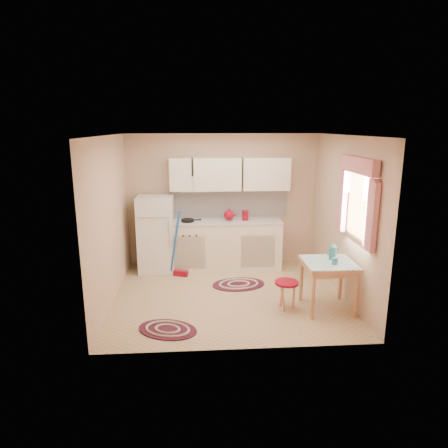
{
  "coord_description": "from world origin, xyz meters",
  "views": [
    {
      "loc": [
        -0.5,
        -5.91,
        2.63
      ],
      "look_at": [
        -0.07,
        0.25,
        1.11
      ],
      "focal_mm": 32.0,
      "sensor_mm": 36.0,
      "label": 1
    }
  ],
  "objects": [
    {
      "name": "red_canister",
      "position": [
        0.41,
        1.3,
        1.0
      ],
      "size": [
        0.14,
        0.14,
        0.16
      ],
      "primitive_type": "cylinder",
      "rotation": [
        0.0,
        0.0,
        0.29
      ],
      "color": "maroon",
      "rests_on": "countertop"
    },
    {
      "name": "table",
      "position": [
        1.4,
        -0.58,
        0.36
      ],
      "size": [
        0.72,
        0.72,
        0.72
      ],
      "primitive_type": "cube",
      "color": "tan",
      "rests_on": "ground"
    },
    {
      "name": "base_cabinets",
      "position": [
        -0.06,
        1.3,
        0.44
      ],
      "size": [
        2.25,
        0.6,
        0.88
      ],
      "primitive_type": "cube",
      "color": "white",
      "rests_on": "ground"
    },
    {
      "name": "broom",
      "position": [
        -0.8,
        0.9,
        0.6
      ],
      "size": [
        0.3,
        0.21,
        1.2
      ],
      "primitive_type": null,
      "rotation": [
        0.0,
        0.0,
        -0.35
      ],
      "color": "blue",
      "rests_on": "ground"
    },
    {
      "name": "rug_center",
      "position": [
        0.2,
        0.41,
        0.01
      ],
      "size": [
        0.97,
        0.71,
        0.02
      ],
      "primitive_type": null,
      "rotation": [
        0.0,
        0.0,
        0.13
      ],
      "color": "maroon",
      "rests_on": "ground"
    },
    {
      "name": "fridge",
      "position": [
        -1.25,
        1.25,
        0.7
      ],
      "size": [
        0.65,
        0.6,
        1.4
      ],
      "primitive_type": "cube",
      "color": "white",
      "rests_on": "ground"
    },
    {
      "name": "stool",
      "position": [
        0.8,
        -0.53,
        0.21
      ],
      "size": [
        0.45,
        0.45,
        0.42
      ],
      "primitive_type": "cylinder",
      "rotation": [
        0.0,
        0.0,
        0.36
      ],
      "color": "maroon",
      "rests_on": "ground"
    },
    {
      "name": "countertop",
      "position": [
        -0.06,
        1.3,
        0.9
      ],
      "size": [
        2.27,
        0.62,
        0.04
      ],
      "primitive_type": "cube",
      "color": "beige",
      "rests_on": "base_cabinets"
    },
    {
      "name": "red_kettle",
      "position": [
        0.1,
        1.3,
        1.02
      ],
      "size": [
        0.26,
        0.25,
        0.21
      ],
      "primitive_type": null,
      "rotation": [
        0.0,
        0.0,
        -0.41
      ],
      "color": "maroon",
      "rests_on": "countertop"
    },
    {
      "name": "rug_left",
      "position": [
        -0.91,
        -1.07,
        0.01
      ],
      "size": [
        0.95,
        0.8,
        0.02
      ],
      "primitive_type": null,
      "rotation": [
        0.0,
        0.0,
        -0.37
      ],
      "color": "maroon",
      "rests_on": "ground"
    },
    {
      "name": "frying_pan",
      "position": [
        -0.67,
        1.25,
        0.94
      ],
      "size": [
        0.25,
        0.25,
        0.05
      ],
      "primitive_type": "cylinder",
      "rotation": [
        0.0,
        0.0,
        0.1
      ],
      "color": "black",
      "rests_on": "countertop"
    },
    {
      "name": "coffee_pot",
      "position": [
        1.48,
        -0.46,
        0.85
      ],
      "size": [
        0.14,
        0.12,
        0.27
      ],
      "primitive_type": null,
      "rotation": [
        0.0,
        0.0,
        -0.04
      ],
      "color": "teal",
      "rests_on": "table"
    },
    {
      "name": "mug",
      "position": [
        1.44,
        -0.68,
        0.77
      ],
      "size": [
        0.11,
        0.11,
        0.1
      ],
      "primitive_type": "cylinder",
      "rotation": [
        0.0,
        0.0,
        -0.27
      ],
      "color": "teal",
      "rests_on": "table"
    },
    {
      "name": "room_shell",
      "position": [
        0.16,
        0.24,
        1.6
      ],
      "size": [
        3.64,
        3.6,
        2.52
      ],
      "color": "tan",
      "rests_on": "ground"
    }
  ]
}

